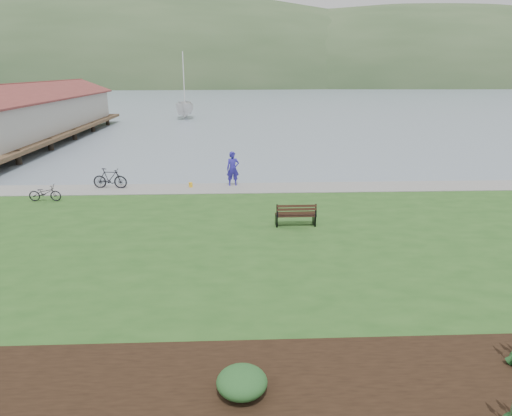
% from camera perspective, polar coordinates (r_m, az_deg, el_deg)
% --- Properties ---
extents(ground, '(600.00, 600.00, 0.00)m').
position_cam_1_polar(ground, '(18.28, 0.33, -4.16)').
color(ground, slate).
rests_on(ground, ground).
extents(lawn, '(34.00, 20.00, 0.40)m').
position_cam_1_polar(lawn, '(16.35, 0.68, -6.04)').
color(lawn, '#26501C').
rests_on(lawn, ground).
extents(shoreline_path, '(34.00, 2.20, 0.03)m').
position_cam_1_polar(shoreline_path, '(24.73, -0.46, 2.52)').
color(shoreline_path, gray).
rests_on(shoreline_path, lawn).
extents(garden_bed, '(24.00, 4.40, 0.04)m').
position_cam_1_polar(garden_bed, '(10.26, 21.71, -21.44)').
color(garden_bed, black).
rests_on(garden_bed, lawn).
extents(far_hillside, '(580.00, 80.00, 38.00)m').
position_cam_1_polar(far_hillside, '(188.30, 3.98, 14.96)').
color(far_hillside, '#344D2B').
rests_on(far_hillside, ground).
extents(pier_pavilion, '(8.00, 36.00, 5.40)m').
position_cam_1_polar(pier_pavilion, '(48.65, -26.17, 10.64)').
color(pier_pavilion, '#4C3826').
rests_on(pier_pavilion, ground).
extents(park_bench, '(1.64, 0.68, 1.01)m').
position_cam_1_polar(park_bench, '(18.71, 5.00, -0.80)').
color(park_bench, black).
rests_on(park_bench, lawn).
extents(person, '(0.88, 0.66, 2.24)m').
position_cam_1_polar(person, '(25.05, -2.92, 5.28)').
color(person, '#2A219B').
rests_on(person, lawn).
extents(bicycle_a, '(0.58, 1.57, 0.81)m').
position_cam_1_polar(bicycle_a, '(24.48, -24.89, 1.71)').
color(bicycle_a, black).
rests_on(bicycle_a, lawn).
extents(bicycle_b, '(0.71, 1.89, 1.11)m').
position_cam_1_polar(bicycle_b, '(25.79, -17.80, 3.54)').
color(bicycle_b, black).
rests_on(bicycle_b, lawn).
extents(sailboat, '(11.07, 11.26, 28.09)m').
position_cam_1_polar(sailboat, '(65.10, -8.81, 10.99)').
color(sailboat, silver).
rests_on(sailboat, ground).
extents(pannier, '(0.23, 0.30, 0.28)m').
position_cam_1_polar(pannier, '(25.10, -8.17, 2.86)').
color(pannier, yellow).
rests_on(pannier, lawn).
extents(shrub_0, '(1.02, 1.02, 0.51)m').
position_cam_1_polar(shrub_0, '(9.61, -1.78, -20.92)').
color(shrub_0, '#1E4C21').
rests_on(shrub_0, garden_bed).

